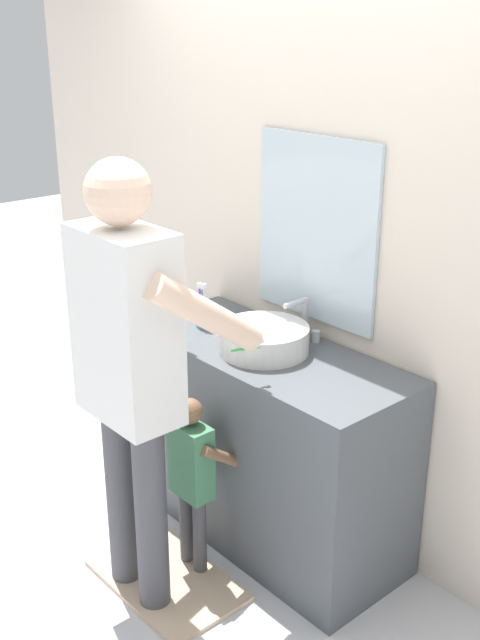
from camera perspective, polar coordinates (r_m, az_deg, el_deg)
ground_plane at (r=3.50m, az=-1.93°, el=-16.98°), size 14.00×14.00×0.00m
back_wall at (r=3.28m, az=6.24°, el=6.70°), size 4.40×0.10×2.70m
vanity_cabinet at (r=3.42m, az=1.92°, el=-9.06°), size 1.30×0.54×0.89m
sink_basin at (r=3.18m, az=1.77°, el=-1.39°), size 0.37×0.37×0.11m
faucet at (r=3.32m, az=4.62°, el=-0.00°), size 0.18×0.14×0.18m
toothbrush_cup at (r=3.44m, az=-2.70°, el=0.35°), size 0.07×0.07×0.21m
bath_mat at (r=3.38m, az=-5.39°, el=-18.52°), size 0.64×0.40×0.02m
child_toddler at (r=3.18m, az=-3.49°, el=-10.97°), size 0.25×0.25×0.80m
adult_parent at (r=2.81m, az=-8.01°, el=-2.40°), size 0.54×0.57×1.75m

